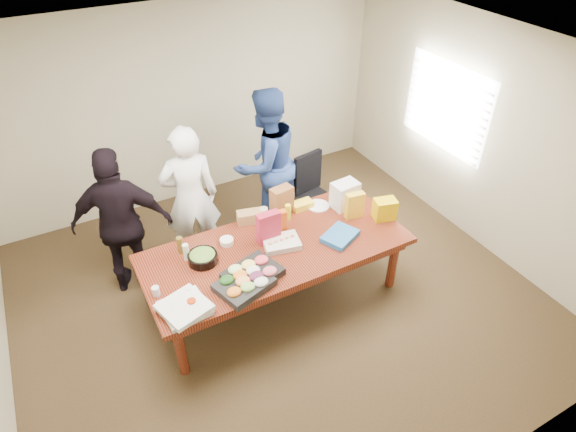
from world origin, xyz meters
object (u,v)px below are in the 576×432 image
person_right (266,163)px  sheet_cake (281,243)px  conference_table (277,273)px  office_chair (315,197)px  salad_bowl (203,258)px  person_center (190,198)px

person_right → sheet_cake: person_right is taller
conference_table → office_chair: 1.37m
person_right → salad_bowl: 1.69m
office_chair → person_right: size_ratio=0.51×
conference_table → salad_bowl: size_ratio=9.33×
sheet_cake → salad_bowl: salad_bowl is taller
conference_table → person_center: person_center is taller
person_right → salad_bowl: (-1.27, -1.11, -0.17)m
person_right → person_center: bearing=-4.6°
person_center → salad_bowl: person_center is taller
office_chair → person_right: person_right is taller
person_center → sheet_cake: size_ratio=4.81×
conference_table → office_chair: office_chair is taller
person_center → sheet_cake: 1.24m
conference_table → person_right: size_ratio=1.45×
person_right → sheet_cake: size_ratio=5.15×
conference_table → person_center: 1.31m
person_center → office_chair: bearing=-177.3°
office_chair → salad_bowl: bearing=-167.0°
person_center → salad_bowl: bearing=86.3°
office_chair → sheet_cake: bearing=-146.7°
conference_table → person_right: (0.52, 1.26, 0.59)m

